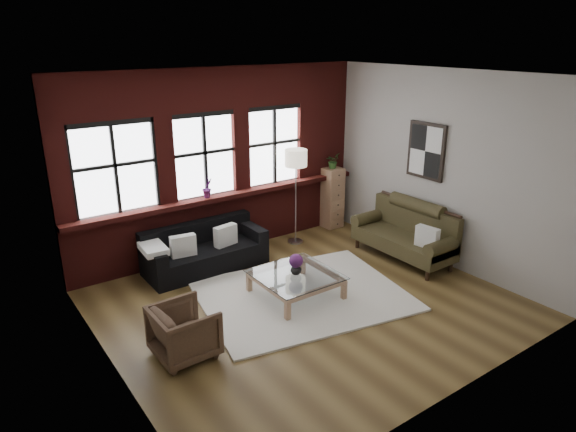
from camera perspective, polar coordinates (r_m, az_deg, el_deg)
floor at (r=7.55m, az=2.06°, el=-9.65°), size 5.50×5.50×0.00m
ceiling at (r=6.61m, az=2.40°, el=15.34°), size 5.50×5.50×0.00m
wall_back at (r=8.95m, az=-7.65°, el=5.91°), size 5.50×0.00×5.50m
wall_front at (r=5.29m, az=19.02°, el=-4.74°), size 5.50×0.00×5.50m
wall_left at (r=5.76m, az=-20.05°, el=-2.90°), size 0.00×5.00×5.00m
wall_right at (r=8.81m, az=16.59°, el=5.05°), size 0.00×5.00×5.00m
brick_backwall at (r=8.90m, az=-7.47°, el=5.84°), size 5.50×0.12×3.20m
sill_ledge at (r=8.97m, az=-7.04°, el=2.25°), size 5.50×0.30×0.08m
window_left at (r=8.21m, az=-18.69°, el=4.89°), size 1.38×0.10×1.50m
window_mid at (r=8.74m, az=-9.28°, el=6.51°), size 1.38×0.10×1.50m
window_right at (r=9.43m, az=-1.60°, el=7.70°), size 1.38×0.10×1.50m
wall_poster at (r=8.91m, az=15.11°, el=7.00°), size 0.05×0.74×0.94m
shag_rug at (r=7.73m, az=1.60°, el=-8.76°), size 3.32×2.82×0.03m
dark_sofa at (r=8.55m, az=-9.17°, el=-3.59°), size 1.99×0.80×0.72m
pillow_a at (r=8.23m, az=-11.57°, el=-3.26°), size 0.42×0.19×0.34m
pillow_b at (r=8.54m, az=-6.96°, el=-2.16°), size 0.42×0.21×0.34m
vintage_settee at (r=8.98m, az=12.69°, el=-1.72°), size 0.83×1.88×1.00m
pillow_settee at (r=8.54m, az=15.21°, el=-2.28°), size 0.19×0.40×0.34m
armchair at (r=6.41m, az=-11.44°, el=-12.48°), size 0.73×0.71×0.65m
coffee_table at (r=7.65m, az=0.88°, el=-7.72°), size 1.13×1.13×0.38m
vase at (r=7.53m, az=0.89°, el=-5.88°), size 0.21×0.21×0.17m
flowers at (r=7.48m, az=0.89°, el=-5.01°), size 0.21×0.21×0.21m
drawer_chest at (r=10.29m, az=4.87°, el=2.05°), size 0.37×0.37×1.21m
potted_plant_top at (r=10.09m, az=4.99°, el=6.14°), size 0.34×0.32×0.30m
floor_lamp at (r=9.32m, az=0.87°, el=2.53°), size 0.40×0.40×1.91m
sill_plant at (r=8.74m, az=-8.93°, el=3.11°), size 0.21×0.18×0.33m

